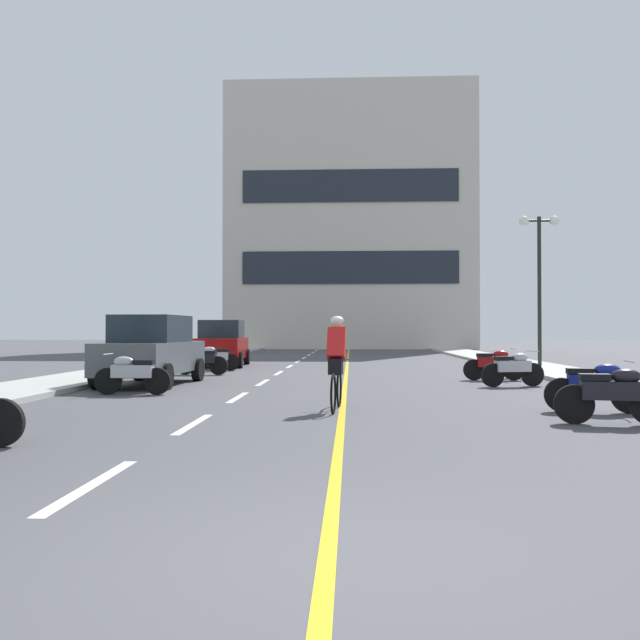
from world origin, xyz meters
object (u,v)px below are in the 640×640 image
Objects in this scene: motorcycle_3 at (596,386)px; motorcycle_5 at (513,368)px; street_lamp_mid at (539,257)px; motorcycle_7 at (202,360)px; motorcycle_8 at (214,358)px; cyclist_rider at (336,361)px; parked_car_near at (152,350)px; parked_car_mid at (222,343)px; motorcycle_2 at (613,394)px; motorcycle_6 at (494,364)px; motorcycle_4 at (132,373)px.

motorcycle_3 is 1.01× the size of motorcycle_5.
street_lamp_mid is 12.80m from motorcycle_7.
motorcycle_5 is 1.00× the size of motorcycle_8.
motorcycle_3 is 4.53m from cyclist_rider.
parked_car_mid is at bearing 89.25° from parked_car_near.
parked_car_mid reaches higher than motorcycle_8.
cyclist_rider is at bearing 177.42° from motorcycle_3.
motorcycle_2 is at bearing -21.70° from cyclist_rider.
motorcycle_6 is at bearing 91.36° from motorcycle_3.
parked_car_near reaches higher than motorcycle_4.
street_lamp_mid is 1.29× the size of parked_car_mid.
motorcycle_8 is 0.94× the size of cyclist_rider.
motorcycle_7 is 1.98m from motorcycle_8.
street_lamp_mid is 15.24m from motorcycle_2.
motorcycle_4 is at bearing -164.44° from motorcycle_5.
motorcycle_5 is at bearing -88.89° from motorcycle_6.
motorcycle_6 is at bearing 58.93° from cyclist_rider.
parked_car_near is 7.23m from cyclist_rider.
motorcycle_4 is at bearing -90.74° from motorcycle_7.
street_lamp_mid is 3.25× the size of motorcycle_2.
motorcycle_2 is at bearing -26.00° from motorcycle_4.
street_lamp_mid is 3.12× the size of cyclist_rider.
motorcycle_3 is 9.53m from motorcycle_4.
parked_car_mid reaches higher than motorcycle_3.
parked_car_mid is at bearing 108.83° from cyclist_rider.
motorcycle_4 is (-9.10, 2.82, 0.00)m from motorcycle_3.
street_lamp_mid is 3.24× the size of motorcycle_7.
motorcycle_6 is at bearing -37.40° from parked_car_mid.
motorcycle_6 is at bearing 89.32° from motorcycle_2.
motorcycle_2 is at bearing -55.71° from motorcycle_8.
parked_car_near is 1.00× the size of parked_car_mid.
parked_car_near is (-12.15, -7.56, -3.20)m from street_lamp_mid.
motorcycle_5 is (-0.14, 5.32, 0.00)m from motorcycle_3.
motorcycle_6 is (9.17, -7.01, -0.44)m from parked_car_mid.
motorcycle_8 is at bearing -83.72° from parked_car_mid.
motorcycle_6 is at bearing -23.99° from motorcycle_8.
parked_car_mid is 2.43× the size of cyclist_rider.
motorcycle_2 is at bearing -37.08° from parked_car_near.
motorcycle_2 and motorcycle_5 have the same top height.
motorcycle_4 is (-11.79, -10.20, -3.64)m from street_lamp_mid.
motorcycle_6 is at bearing 27.09° from motorcycle_4.
parked_car_mid is 12.95m from motorcycle_5.
parked_car_near is 11.52m from motorcycle_2.
cyclist_rider is (4.50, -11.12, 0.41)m from motorcycle_8.
motorcycle_7 and motorcycle_8 have the same top height.
motorcycle_2 is 1.00× the size of motorcycle_6.
parked_car_mid is 3.13m from motorcycle_8.
cyclist_rider reaches higher than motorcycle_2.
cyclist_rider is (4.96, -5.26, -0.03)m from parked_car_near.
parked_car_mid is 2.53× the size of motorcycle_3.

